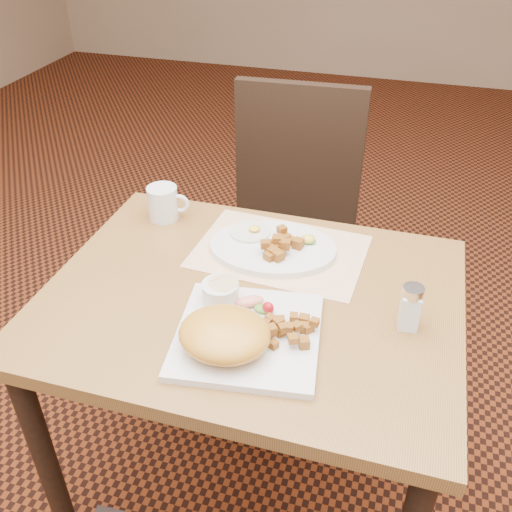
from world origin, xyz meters
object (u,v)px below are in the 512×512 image
Objects in this scene: plate_oval at (273,248)px; salt_shaker at (410,307)px; coffee_mug at (164,203)px; chair_far at (290,222)px; plate_square at (248,335)px; table at (251,331)px.

salt_shaker is at bearing -28.98° from plate_oval.
salt_shaker is at bearing -21.67° from coffee_mug.
salt_shaker is (0.40, -0.66, 0.26)m from chair_far.
plate_square is at bearing 94.37° from chair_far.
chair_far reaches higher than plate_oval.
plate_oval is at bearing 88.68° from table.
table is at bearing 178.08° from salt_shaker.
plate_oval is (0.07, -0.48, 0.22)m from chair_far.
chair_far is 3.46× the size of plate_square.
plate_square is 0.52m from coffee_mug.
plate_oval is (0.00, 0.17, 0.12)m from table.
chair_far is 9.70× the size of salt_shaker.
table is 9.00× the size of salt_shaker.
salt_shaker is at bearing 118.19° from chair_far.
plate_oval reaches higher than plate_square.
chair_far is at bearing 97.04° from plate_square.
coffee_mug is (-0.25, -0.41, 0.25)m from chair_far.
plate_square is 0.92× the size of plate_oval.
chair_far is 0.82m from plate_square.
table is at bearing 104.54° from plate_square.
chair_far reaches higher than salt_shaker.
plate_oval is at bearing 151.02° from salt_shaker.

